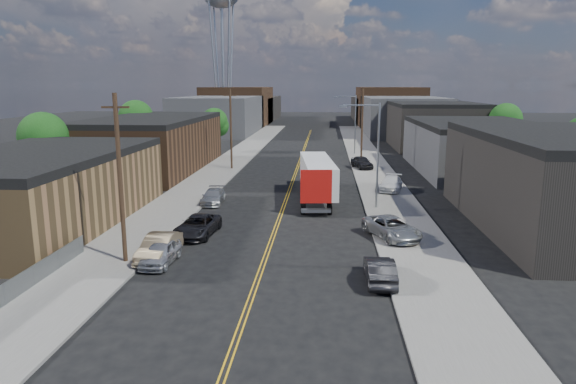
% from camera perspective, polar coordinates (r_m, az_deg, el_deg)
% --- Properties ---
extents(ground, '(260.00, 260.00, 0.00)m').
position_cam_1_polar(ground, '(79.08, 1.58, 4.18)').
color(ground, black).
rests_on(ground, ground).
extents(centerline, '(0.32, 120.00, 0.01)m').
position_cam_1_polar(centerline, '(64.26, 0.96, 2.44)').
color(centerline, gold).
rests_on(centerline, ground).
extents(sidewalk_left, '(5.00, 140.00, 0.15)m').
position_cam_1_polar(sidewalk_left, '(65.47, -7.38, 2.58)').
color(sidewalk_left, slate).
rests_on(sidewalk_left, ground).
extents(sidewalk_right, '(5.00, 140.00, 0.15)m').
position_cam_1_polar(sidewalk_right, '(64.41, 9.43, 2.36)').
color(sidewalk_right, slate).
rests_on(sidewalk_right, ground).
extents(warehouse_tan, '(12.00, 22.00, 5.60)m').
position_cam_1_polar(warehouse_tan, '(42.93, -26.08, 0.35)').
color(warehouse_tan, brown).
rests_on(warehouse_tan, ground).
extents(warehouse_brown, '(12.00, 26.00, 6.60)m').
position_cam_1_polar(warehouse_brown, '(66.33, -14.87, 5.21)').
color(warehouse_brown, '#442C1B').
rests_on(warehouse_brown, ground).
extents(industrial_right_b, '(14.00, 24.00, 6.10)m').
position_cam_1_polar(industrial_right_b, '(67.29, 20.14, 4.76)').
color(industrial_right_b, '#3B3B3E').
rests_on(industrial_right_b, ground).
extents(industrial_right_c, '(14.00, 22.00, 7.60)m').
position_cam_1_polar(industrial_right_c, '(92.40, 15.83, 7.21)').
color(industrial_right_c, black).
rests_on(industrial_right_c, ground).
extents(skyline_left_a, '(16.00, 30.00, 8.00)m').
position_cam_1_polar(skyline_left_a, '(115.92, -7.61, 8.47)').
color(skyline_left_a, '#3B3B3E').
rests_on(skyline_left_a, ground).
extents(skyline_right_a, '(16.00, 30.00, 8.00)m').
position_cam_1_polar(skyline_right_a, '(114.67, 12.58, 8.26)').
color(skyline_right_a, '#3B3B3E').
rests_on(skyline_right_a, ground).
extents(skyline_left_b, '(16.00, 26.00, 10.00)m').
position_cam_1_polar(skyline_left_b, '(140.42, -5.53, 9.48)').
color(skyline_left_b, '#442C1B').
rests_on(skyline_left_b, ground).
extents(skyline_right_b, '(16.00, 26.00, 10.00)m').
position_cam_1_polar(skyline_right_b, '(139.38, 11.13, 9.30)').
color(skyline_right_b, '#442C1B').
rests_on(skyline_right_b, ground).
extents(skyline_left_c, '(16.00, 40.00, 7.00)m').
position_cam_1_polar(skyline_left_c, '(160.21, -4.30, 9.24)').
color(skyline_left_c, black).
rests_on(skyline_left_c, ground).
extents(skyline_right_c, '(16.00, 40.00, 7.00)m').
position_cam_1_polar(skyline_right_c, '(159.30, 10.26, 9.07)').
color(skyline_right_c, black).
rests_on(skyline_right_c, ground).
extents(water_tower, '(9.00, 9.00, 36.90)m').
position_cam_1_polar(water_tower, '(132.40, -7.44, 20.44)').
color(water_tower, gray).
rests_on(water_tower, ground).
extents(streetlight_near, '(3.39, 0.25, 9.00)m').
position_cam_1_polar(streetlight_near, '(43.79, 9.46, 4.94)').
color(streetlight_near, gray).
rests_on(streetlight_near, ground).
extents(streetlight_far, '(3.39, 0.25, 9.00)m').
position_cam_1_polar(streetlight_far, '(78.57, 7.20, 7.95)').
color(streetlight_far, gray).
rests_on(streetlight_far, ground).
extents(utility_pole_left_near, '(1.60, 0.26, 10.00)m').
position_cam_1_polar(utility_pole_left_near, '(31.12, -18.15, 1.44)').
color(utility_pole_left_near, black).
rests_on(utility_pole_left_near, ground).
extents(utility_pole_left_far, '(1.60, 0.26, 10.00)m').
position_cam_1_polar(utility_pole_left_far, '(64.62, -6.36, 7.01)').
color(utility_pole_left_far, black).
rests_on(utility_pole_left_far, ground).
extents(utility_pole_right, '(1.60, 0.26, 10.00)m').
position_cam_1_polar(utility_pole_right, '(66.68, 8.23, 7.10)').
color(utility_pole_right, black).
rests_on(utility_pole_right, ground).
extents(chainlink_fence, '(0.05, 16.00, 1.22)m').
position_cam_1_polar(chainlink_fence, '(28.26, -28.92, -9.93)').
color(chainlink_fence, slate).
rests_on(chainlink_fence, ground).
extents(tree_left_near, '(4.85, 4.76, 7.91)m').
position_cam_1_polar(tree_left_near, '(55.86, -25.46, 5.25)').
color(tree_left_near, black).
rests_on(tree_left_near, ground).
extents(tree_left_mid, '(5.10, 5.04, 8.37)m').
position_cam_1_polar(tree_left_mid, '(78.47, -16.48, 7.68)').
color(tree_left_mid, black).
rests_on(tree_left_mid, ground).
extents(tree_left_far, '(4.35, 4.20, 6.97)m').
position_cam_1_polar(tree_left_far, '(82.41, -8.15, 7.57)').
color(tree_left_far, black).
rests_on(tree_left_far, ground).
extents(tree_right_far, '(4.85, 4.76, 7.91)m').
position_cam_1_polar(tree_right_far, '(82.82, 23.04, 7.20)').
color(tree_right_far, black).
rests_on(tree_right_far, ground).
extents(semi_truck, '(3.70, 14.95, 3.85)m').
position_cam_1_polar(semi_truck, '(48.10, 3.32, 1.91)').
color(semi_truck, silver).
rests_on(semi_truck, ground).
extents(car_left_a, '(1.75, 4.07, 1.37)m').
position_cam_1_polar(car_left_a, '(31.44, -13.97, -6.59)').
color(car_left_a, '#B7B9BD').
rests_on(car_left_a, ground).
extents(car_left_b, '(1.75, 4.67, 1.52)m').
position_cam_1_polar(car_left_b, '(32.27, -14.13, -5.98)').
color(car_left_b, '#837156').
rests_on(car_left_b, ground).
extents(car_left_c, '(2.72, 5.24, 1.41)m').
position_cam_1_polar(car_left_c, '(36.75, -10.03, -3.72)').
color(car_left_c, black).
rests_on(car_left_c, ground).
extents(car_left_d, '(1.92, 4.47, 1.28)m').
position_cam_1_polar(car_left_d, '(46.46, -8.31, -0.50)').
color(car_left_d, '#9C9FA1').
rests_on(car_left_d, ground).
extents(car_right_oncoming, '(1.51, 4.20, 1.38)m').
position_cam_1_polar(car_right_oncoming, '(28.20, 10.16, -8.57)').
color(car_right_oncoming, black).
rests_on(car_right_oncoming, ground).
extents(car_right_lot_a, '(4.21, 5.64, 1.42)m').
position_cam_1_polar(car_right_lot_a, '(35.90, 11.44, -3.89)').
color(car_right_lot_a, '#9FA3A4').
rests_on(car_right_lot_a, sidewalk_right).
extents(car_right_lot_b, '(2.96, 5.04, 1.37)m').
position_cam_1_polar(car_right_lot_b, '(52.07, 11.39, 0.93)').
color(car_right_lot_b, white).
rests_on(car_right_lot_b, sidewalk_right).
extents(car_right_lot_c, '(2.99, 4.77, 1.51)m').
position_cam_1_polar(car_right_lot_c, '(65.58, 8.21, 3.30)').
color(car_right_lot_c, black).
rests_on(car_right_lot_c, sidewalk_right).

